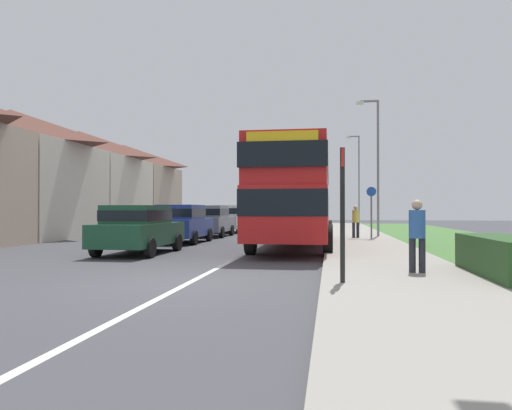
% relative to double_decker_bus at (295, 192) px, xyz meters
% --- Properties ---
extents(ground_plane, '(120.00, 120.00, 0.00)m').
position_rel_double_decker_bus_xyz_m(ground_plane, '(-1.46, -8.85, -2.14)').
color(ground_plane, '#424247').
extents(lane_marking_centre, '(0.14, 60.00, 0.01)m').
position_rel_double_decker_bus_xyz_m(lane_marking_centre, '(-1.46, -0.85, -2.14)').
color(lane_marking_centre, silver).
rests_on(lane_marking_centre, ground_plane).
extents(pavement_near_side, '(3.20, 68.00, 0.12)m').
position_rel_double_decker_bus_xyz_m(pavement_near_side, '(2.74, -2.85, -2.08)').
color(pavement_near_side, gray).
rests_on(pavement_near_side, ground_plane).
extents(roadside_hedge, '(1.10, 3.46, 0.90)m').
position_rel_double_decker_bus_xyz_m(roadside_hedge, '(4.84, -7.68, -1.69)').
color(roadside_hedge, '#2D5128').
rests_on(roadside_hedge, ground_plane).
extents(double_decker_bus, '(2.80, 9.98, 3.70)m').
position_rel_double_decker_bus_xyz_m(double_decker_bus, '(0.00, 0.00, 0.00)').
color(double_decker_bus, red).
rests_on(double_decker_bus, ground_plane).
extents(parked_car_dark_green, '(1.94, 4.15, 1.60)m').
position_rel_double_decker_bus_xyz_m(parked_car_dark_green, '(-4.92, -3.16, -1.26)').
color(parked_car_dark_green, '#19472D').
rests_on(parked_car_dark_green, ground_plane).
extents(parked_car_blue, '(2.00, 3.94, 1.67)m').
position_rel_double_decker_bus_xyz_m(parked_car_blue, '(-5.13, 2.08, -1.22)').
color(parked_car_blue, navy).
rests_on(parked_car_blue, ground_plane).
extents(parked_car_grey, '(1.97, 3.96, 1.69)m').
position_rel_double_decker_bus_xyz_m(parked_car_grey, '(-5.10, 7.06, -1.22)').
color(parked_car_grey, slate).
rests_on(parked_car_grey, ground_plane).
extents(parked_car_silver, '(1.96, 4.12, 1.74)m').
position_rel_double_decker_bus_xyz_m(parked_car_silver, '(-5.12, 11.83, -1.19)').
color(parked_car_silver, '#B7B7BC').
rests_on(parked_car_silver, ground_plane).
extents(pedestrian_at_stop, '(0.34, 0.34, 1.67)m').
position_rel_double_decker_bus_xyz_m(pedestrian_at_stop, '(3.15, -7.48, -1.17)').
color(pedestrian_at_stop, '#23232D').
rests_on(pedestrian_at_stop, ground_plane).
extents(pedestrian_walking_away, '(0.34, 0.34, 1.67)m').
position_rel_double_decker_bus_xyz_m(pedestrian_walking_away, '(2.54, 5.39, -1.17)').
color(pedestrian_walking_away, '#23232D').
rests_on(pedestrian_walking_away, ground_plane).
extents(bus_stop_sign, '(0.09, 0.52, 2.60)m').
position_rel_double_decker_bus_xyz_m(bus_stop_sign, '(1.54, -9.12, -0.60)').
color(bus_stop_sign, black).
rests_on(bus_stop_sign, ground_plane).
extents(cycle_route_sign, '(0.44, 0.08, 2.52)m').
position_rel_double_decker_bus_xyz_m(cycle_route_sign, '(3.20, 4.39, -0.71)').
color(cycle_route_sign, slate).
rests_on(cycle_route_sign, ground_plane).
extents(street_lamp_mid, '(1.14, 0.20, 7.10)m').
position_rel_double_decker_bus_xyz_m(street_lamp_mid, '(3.64, 6.94, 1.95)').
color(street_lamp_mid, slate).
rests_on(street_lamp_mid, ground_plane).
extents(street_lamp_far, '(1.14, 0.20, 7.96)m').
position_rel_double_decker_bus_xyz_m(street_lamp_far, '(3.72, 24.36, 2.39)').
color(street_lamp_far, slate).
rests_on(street_lamp_far, ground_plane).
extents(house_terrace_far_side, '(7.73, 26.85, 6.67)m').
position_rel_double_decker_bus_xyz_m(house_terrace_far_side, '(-15.07, 7.64, 1.19)').
color(house_terrace_far_side, '#C1A88E').
rests_on(house_terrace_far_side, ground_plane).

